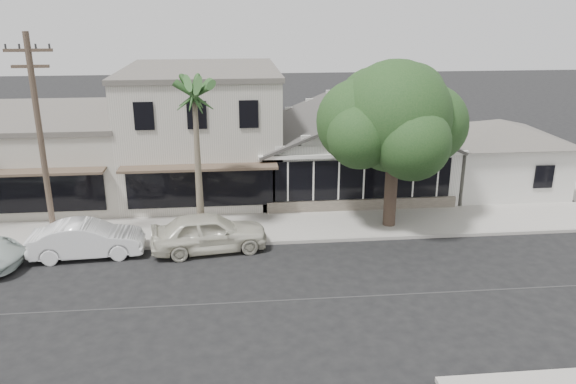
{
  "coord_description": "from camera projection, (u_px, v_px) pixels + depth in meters",
  "views": [
    {
      "loc": [
        -1.36,
        -17.53,
        9.92
      ],
      "look_at": [
        0.99,
        6.0,
        2.03
      ],
      "focal_mm": 35.0,
      "sensor_mm": 36.0,
      "label": 1
    }
  ],
  "objects": [
    {
      "name": "sidewalk_north",
      "position": [
        89.0,
        234.0,
        25.4
      ],
      "size": [
        90.0,
        3.5,
        0.15
      ],
      "primitive_type": "cube",
      "color": "#9E9991",
      "rests_on": "ground"
    },
    {
      "name": "row_building_near",
      "position": [
        203.0,
        131.0,
        31.24
      ],
      "size": [
        8.0,
        10.0,
        6.5
      ],
      "primitive_type": "cube",
      "color": "beige",
      "rests_on": "ground"
    },
    {
      "name": "corner_shop",
      "position": [
        348.0,
        143.0,
        31.23
      ],
      "size": [
        10.4,
        8.6,
        5.1
      ],
      "color": "white",
      "rests_on": "ground"
    },
    {
      "name": "shade_tree",
      "position": [
        392.0,
        119.0,
        24.96
      ],
      "size": [
        7.0,
        6.33,
        7.76
      ],
      "rotation": [
        0.0,
        0.0,
        -0.31
      ],
      "color": "#4E3A2F",
      "rests_on": "ground"
    },
    {
      "name": "row_building_midnear",
      "position": [
        39.0,
        155.0,
        30.76
      ],
      "size": [
        10.0,
        10.0,
        4.2
      ],
      "primitive_type": "cube",
      "color": "#B4AFA2",
      "rests_on": "ground"
    },
    {
      "name": "car_0",
      "position": [
        209.0,
        232.0,
        23.65
      ],
      "size": [
        5.08,
        2.61,
        1.65
      ],
      "primitive_type": "imported",
      "rotation": [
        0.0,
        0.0,
        1.71
      ],
      "color": "beige",
      "rests_on": "ground"
    },
    {
      "name": "palm_east",
      "position": [
        194.0,
        93.0,
        23.18
      ],
      "size": [
        3.05,
        3.05,
        7.57
      ],
      "color": "#726651",
      "rests_on": "ground"
    },
    {
      "name": "car_1",
      "position": [
        87.0,
        239.0,
        23.13
      ],
      "size": [
        4.65,
        1.89,
        1.5
      ],
      "primitive_type": "imported",
      "rotation": [
        0.0,
        0.0,
        1.64
      ],
      "color": "white",
      "rests_on": "ground"
    },
    {
      "name": "ground",
      "position": [
        277.0,
        301.0,
        19.81
      ],
      "size": [
        140.0,
        140.0,
        0.0
      ],
      "primitive_type": "plane",
      "color": "black",
      "rests_on": "ground"
    },
    {
      "name": "utility_pole",
      "position": [
        41.0,
        141.0,
        22.36
      ],
      "size": [
        1.8,
        0.24,
        9.0
      ],
      "color": "brown",
      "rests_on": "ground"
    },
    {
      "name": "side_cottage",
      "position": [
        495.0,
        163.0,
        31.44
      ],
      "size": [
        6.0,
        6.0,
        3.0
      ],
      "primitive_type": "cube",
      "color": "white",
      "rests_on": "ground"
    }
  ]
}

